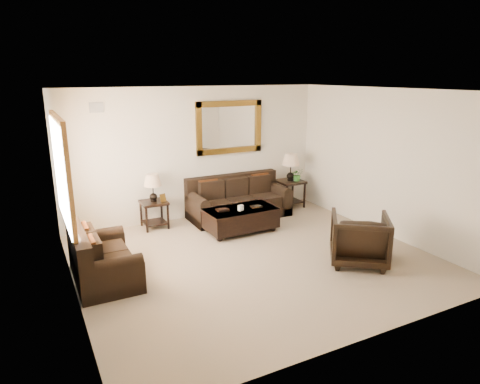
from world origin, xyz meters
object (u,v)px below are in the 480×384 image
armchair (359,237)px  loveseat (101,261)px  end_table_right (290,172)px  coffee_table (241,217)px  sofa (238,202)px  end_table_left (153,193)px

armchair → loveseat: bearing=18.5°
end_table_right → coffee_table: bearing=-151.6°
loveseat → coffee_table: (2.74, 0.84, -0.01)m
coffee_table → loveseat: bearing=-164.1°
sofa → coffee_table: size_ratio=1.53×
loveseat → sofa: bearing=-61.4°
end_table_left → coffee_table: 1.76m
end_table_right → armchair: bearing=-103.2°
end_table_left → end_table_right: size_ratio=0.88×
armchair → end_table_left: bearing=-14.7°
sofa → armchair: 3.03m
loveseat → end_table_right: (4.49, 1.79, 0.50)m
end_table_right → coffee_table: size_ratio=0.89×
end_table_right → sofa: bearing=-176.0°
end_table_left → coffee_table: size_ratio=0.79×
end_table_left → coffee_table: end_table_left is taller
loveseat → end_table_right: end_table_right is taller
end_table_left → coffee_table: bearing=-34.9°
end_table_right → coffee_table: (-1.75, -0.95, -0.51)m
loveseat → coffee_table: size_ratio=1.04×
coffee_table → sofa: bearing=65.2°
end_table_right → loveseat: bearing=-158.3°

